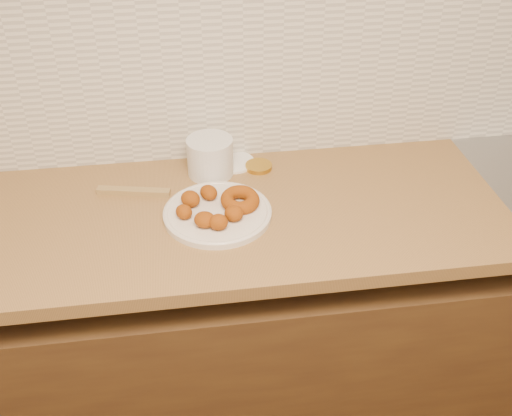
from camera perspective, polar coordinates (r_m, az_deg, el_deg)
The scene contains 11 objects.
wall_back at distance 1.72m, azimuth 4.54°, elevation 18.96°, with size 4.00×0.02×2.70m, color beige.
base_cabinet at distance 1.98m, azimuth 5.10°, elevation -11.69°, with size 3.60×0.60×0.77m, color #52371A.
butcher_block at distance 1.64m, azimuth -16.66°, elevation -1.91°, with size 2.30×0.62×0.04m, color olive.
backsplash at distance 1.76m, azimuth 4.39°, elevation 14.17°, with size 3.60×0.02×0.60m, color beige.
donut_plate at distance 1.58m, azimuth -3.68°, elevation -0.52°, with size 0.29×0.29×0.02m, color silver.
ring_donut at distance 1.59m, azimuth -1.55°, elevation 0.79°, with size 0.10×0.10×0.04m, color #984D06.
fried_dough_chunks at distance 1.55m, azimuth -4.73°, elevation -0.11°, with size 0.19×0.20×0.04m.
plastic_tub at distance 1.74m, azimuth -4.39°, elevation 4.89°, with size 0.13×0.13×0.11m, color silver.
tub_lid at distance 1.81m, azimuth -2.12°, elevation 4.38°, with size 0.12×0.12×0.01m, color white.
brass_jar_lid at distance 1.78m, azimuth 0.25°, elevation 3.98°, with size 0.08×0.08×0.01m, color gold.
wooden_utensil at distance 1.70m, azimuth -11.58°, elevation 1.56°, with size 0.21×0.03×0.02m, color olive.
Camera 1 is at (-0.36, 0.39, 1.84)m, focal length 42.00 mm.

